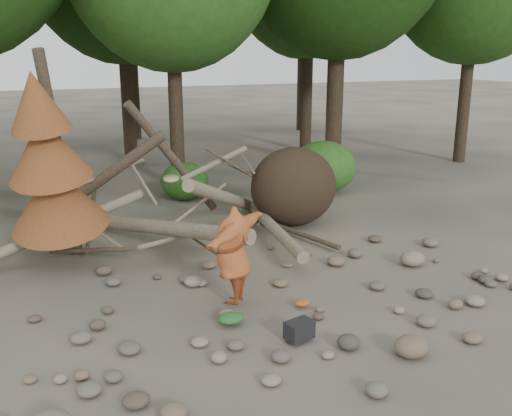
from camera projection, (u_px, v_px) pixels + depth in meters
name	position (u px, v px, depth m)	size (l,w,h in m)	color
ground	(271.00, 311.00, 9.67)	(120.00, 120.00, 0.00)	#514C44
deadfall_pile	(274.00, 191.00, 13.93)	(8.55, 5.24, 3.30)	#332619
dead_conifer	(50.00, 167.00, 10.90)	(2.06, 2.16, 4.35)	#4C3F30
bush_mid	(185.00, 181.00, 16.72)	(1.40, 1.40, 1.12)	#275919
bush_right	(323.00, 167.00, 17.55)	(2.00, 2.00, 1.60)	#316920
frisbee_thrower	(233.00, 255.00, 9.62)	(2.16, 1.89, 2.36)	#AA5126
backpack	(299.00, 333.00, 8.64)	(0.42, 0.28, 0.28)	black
cloth_green	(231.00, 321.00, 9.16)	(0.42, 0.35, 0.16)	#276227
cloth_orange	(302.00, 305.00, 9.79)	(0.27, 0.22, 0.10)	#BB4D20
boulder_front_right	(411.00, 346.00, 8.23)	(0.51, 0.46, 0.31)	#785E4B
boulder_mid_right	(412.00, 259.00, 11.68)	(0.52, 0.47, 0.31)	gray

